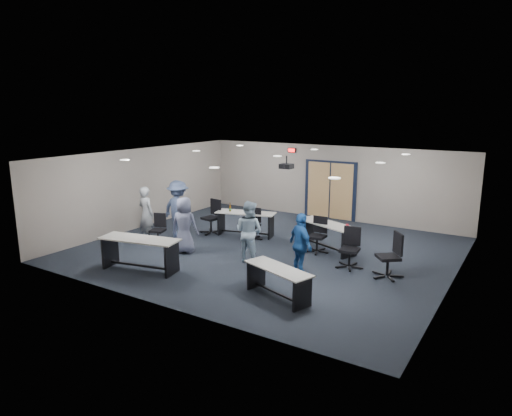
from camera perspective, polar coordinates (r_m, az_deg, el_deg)
The scene contains 25 objects.
floor at distance 13.34m, azimuth 1.52°, elevation -5.18°, with size 10.00×10.00×0.00m, color black.
back_wall at distance 16.96m, azimuth 9.32°, elevation 3.18°, with size 10.00×0.04×2.70m, color gray.
front_wall at distance 9.51m, azimuth -12.42°, elevation -4.30°, with size 10.00×0.04×2.70m, color gray.
left_wall at distance 16.07m, azimuth -14.00°, elevation 2.46°, with size 0.04×9.00×2.70m, color gray.
right_wall at distance 11.37m, azimuth 23.82°, elevation -2.33°, with size 0.04×9.00×2.70m, color gray.
ceiling at distance 12.78m, azimuth 1.59°, elevation 6.43°, with size 10.00×9.00×0.04m, color silver.
double_door at distance 16.97m, azimuth 9.24°, elevation 2.17°, with size 2.00×0.07×2.20m.
exit_sign at distance 17.44m, azimuth 4.50°, elevation 7.21°, with size 0.32×0.07×0.18m.
ceiling_projector at distance 13.10m, azimuth 3.83°, elevation 5.26°, with size 0.35×0.32×0.37m.
ceiling_can_lights at distance 13.00m, azimuth 2.15°, elevation 6.40°, with size 6.24×5.74×0.02m, color silver, non-canonical shape.
table_front_left at distance 11.89m, azimuth -14.32°, elevation -4.92°, with size 2.15×1.10×0.83m.
table_front_right at distance 9.95m, azimuth 2.77°, elevation -8.65°, with size 1.77×1.07×0.68m.
table_back_left at distance 14.61m, azimuth -1.33°, elevation -1.43°, with size 2.00×1.10×1.05m.
table_back_right at distance 13.30m, azimuth 8.89°, elevation -2.93°, with size 2.06×1.33×0.92m.
chair_back_a at distance 14.93m, azimuth -5.67°, elevation -1.10°, with size 0.69×0.69×1.10m, color black, non-canonical shape.
chair_back_b at distance 14.18m, azimuth -0.46°, elevation -2.04°, with size 0.61×0.61×0.98m, color black, non-canonical shape.
chair_back_c at distance 13.04m, azimuth 7.65°, elevation -3.38°, with size 0.64×0.64×1.02m, color black, non-canonical shape.
chair_back_d at distance 11.93m, azimuth 11.64°, elevation -4.95°, with size 0.66×0.66×1.05m, color black, non-canonical shape.
chair_loose_left at distance 14.02m, azimuth -12.20°, elevation -2.62°, with size 0.58×0.58×0.92m, color black, non-canonical shape.
chair_loose_right at distance 11.49m, azimuth 16.19°, elevation -5.71°, with size 0.70×0.70×1.12m, color black, non-canonical shape.
person_gray at distance 14.38m, azimuth -13.55°, elevation -0.72°, with size 0.62×0.41×1.70m, color #959BA3.
person_plaid at distance 13.01m, azimuth -8.94°, elevation -2.12°, with size 0.78×0.51×1.60m, color slate.
person_lightblue at distance 12.08m, azimuth -0.88°, elevation -2.96°, with size 0.80×0.63×1.66m, color #9CB9CF.
person_navy at distance 11.13m, azimuth 5.62°, elevation -4.61°, with size 0.92×0.38×1.58m, color #1A4A93.
person_back at distance 14.47m, azimuth -9.68°, elevation -0.19°, with size 1.18×0.68×1.83m, color #415176.
Camera 1 is at (6.45, -10.95, 4.06)m, focal length 32.00 mm.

